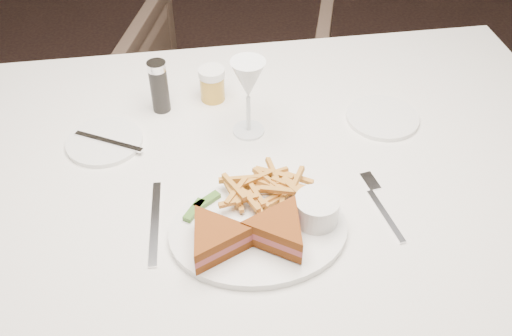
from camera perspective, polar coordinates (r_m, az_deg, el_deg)
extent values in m
plane|color=black|center=(1.85, -7.07, -13.71)|extent=(5.00, 5.00, 0.00)
cube|color=silver|center=(1.43, -0.27, -11.30)|extent=(1.48, 1.00, 0.75)
imported|color=#47362B|center=(2.06, -2.55, 7.46)|extent=(0.81, 0.79, 0.68)
ellipsoid|color=white|center=(1.02, 0.25, -6.27)|extent=(0.32, 0.26, 0.01)
cube|color=silver|center=(1.06, -10.07, -5.37)|extent=(0.02, 0.21, 0.00)
cylinder|color=white|center=(1.25, -14.92, 2.57)|extent=(0.16, 0.16, 0.01)
cylinder|color=white|center=(1.30, 12.54, 4.95)|extent=(0.16, 0.16, 0.01)
cylinder|color=black|center=(1.28, -9.66, 8.02)|extent=(0.04, 0.04, 0.12)
cylinder|color=gold|center=(1.32, -4.40, 8.35)|extent=(0.06, 0.06, 0.08)
cube|color=#3A6724|center=(1.06, -4.93, -3.30)|extent=(0.05, 0.05, 0.01)
cube|color=#3A6724|center=(1.04, -6.20, -4.22)|extent=(0.04, 0.05, 0.01)
cylinder|color=white|center=(1.02, 6.08, -4.15)|extent=(0.08, 0.08, 0.05)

